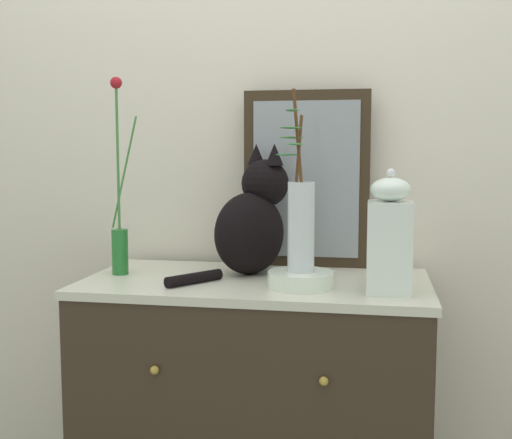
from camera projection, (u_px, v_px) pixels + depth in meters
wall_back at (274, 151)px, 2.20m from camera, size 4.40×0.08×2.60m
sideboard at (256, 425)px, 1.96m from camera, size 1.03×0.55×0.92m
mirror_leaning at (306, 179)px, 2.09m from camera, size 0.41×0.03×0.58m
cat_sitting at (253, 220)px, 1.98m from camera, size 0.34×0.41×0.41m
vase_slim_green at (119, 227)px, 1.97m from camera, size 0.09×0.05×0.61m
bowl_porcelain at (301, 279)px, 1.79m from camera, size 0.19×0.19×0.05m
vase_glass_clear at (300, 220)px, 1.77m from camera, size 0.12×0.15×0.51m
jar_lidded_porcelain at (390, 237)px, 1.71m from camera, size 0.12×0.12×0.34m
candle_pillar at (306, 262)px, 1.94m from camera, size 0.04×0.04×0.11m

